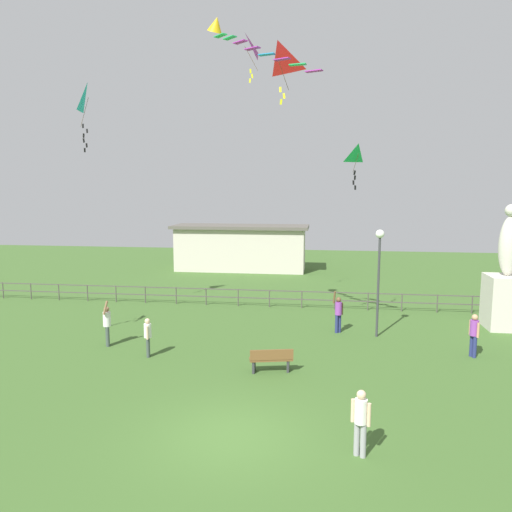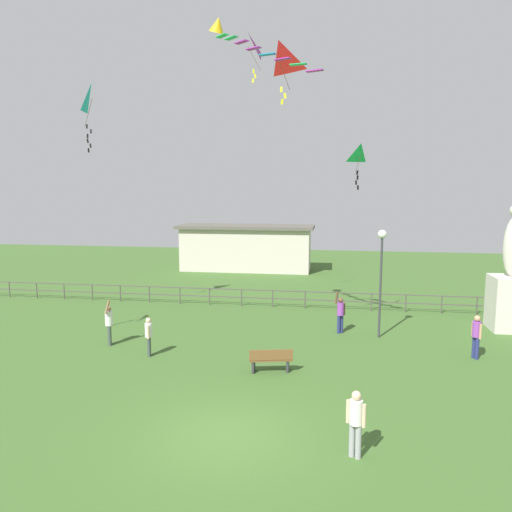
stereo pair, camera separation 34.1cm
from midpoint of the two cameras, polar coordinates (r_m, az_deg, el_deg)
ground_plane at (r=13.22m, az=-2.81°, el=-20.56°), size 80.00×80.00×0.00m
statue_monument at (r=24.63m, az=28.28°, el=-3.56°), size 1.68×1.68×5.68m
lamppost at (r=21.02m, az=15.07°, el=-0.49°), size 0.36×0.36×4.65m
park_bench at (r=17.07m, az=2.36°, el=-12.14°), size 1.55×0.73×0.85m
person_0 at (r=12.17m, az=12.56°, el=-18.36°), size 0.45×0.30×1.64m
person_1 at (r=20.60m, az=-16.56°, el=-7.50°), size 0.33×0.52×1.93m
person_2 at (r=20.08m, az=25.08°, el=-8.35°), size 0.31×0.46×1.66m
person_3 at (r=21.74m, az=10.41°, el=-6.56°), size 0.49×0.33×1.89m
person_4 at (r=18.94m, az=-12.07°, el=-9.03°), size 0.28×0.44×1.50m
kite_0 at (r=19.02m, az=3.22°, el=22.29°), size 1.35×1.24×2.16m
kite_2 at (r=22.11m, az=12.73°, el=11.49°), size 0.84×0.81×1.96m
kite_3 at (r=24.67m, az=-18.46°, el=17.02°), size 0.69×0.84×3.16m
kite_4 at (r=24.88m, az=-0.52°, el=23.46°), size 1.02×1.02×2.23m
streamer_kite at (r=20.88m, az=-3.31°, el=25.29°), size 4.74×2.76×2.76m
waterfront_railing at (r=26.15m, az=2.65°, el=-4.72°), size 36.00×0.06×0.95m
pavilion_building at (r=38.22m, az=-0.92°, el=1.03°), size 10.67×3.74×3.58m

